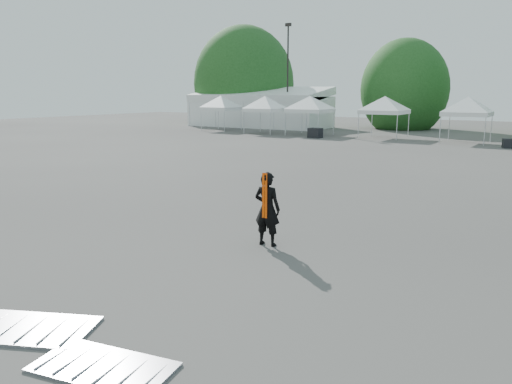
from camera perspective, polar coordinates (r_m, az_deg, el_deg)
The scene contains 15 objects.
ground at distance 13.34m, azimuth -0.02°, elevation -4.45°, with size 120.00×120.00×0.00m, color #474442.
marquee at distance 54.20m, azimuth 0.37°, elevation 9.57°, with size 15.00×6.25×4.23m.
light_pole_west at distance 51.32m, azimuth 3.65°, elevation 13.69°, with size 0.60×0.25×10.30m.
tree_far_w at distance 58.88m, azimuth -1.40°, elevation 12.20°, with size 4.80×4.80×7.30m.
tree_mid_w at distance 52.95m, azimuth 16.58°, elevation 11.19°, with size 4.16×4.16×6.33m.
tent_a at distance 48.91m, azimuth -4.03°, elevation 10.62°, with size 4.19×4.19×3.88m.
tent_b at distance 45.12m, azimuth 1.04°, elevation 10.59°, with size 4.15×4.15×3.88m.
tent_c at distance 43.59m, azimuth 6.21°, elevation 10.51°, with size 4.66×4.66×3.88m.
tent_d at distance 41.82m, azimuth 14.52°, elevation 10.19°, with size 4.68×4.68×3.88m.
tent_e at distance 39.78m, azimuth 23.10°, elevation 9.61°, with size 4.50×4.50×3.88m.
man at distance 11.89m, azimuth 1.29°, elevation -1.93°, with size 0.69×0.48×1.79m.
barrier_left at distance 8.80m, azimuth -25.09°, elevation -13.89°, with size 2.41×1.88×0.07m.
barrier_mid at distance 7.34m, azimuth -17.05°, elevation -18.55°, with size 2.03×1.28×0.06m.
crate_west at distance 40.95m, azimuth 6.78°, elevation 6.72°, with size 1.02×0.79×0.79m, color black.
crate_mid at distance 37.07m, azimuth 26.97°, elevation 4.96°, with size 0.79×0.62×0.62m, color black.
Camera 1 is at (6.92, -10.81, 3.62)m, focal length 35.00 mm.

